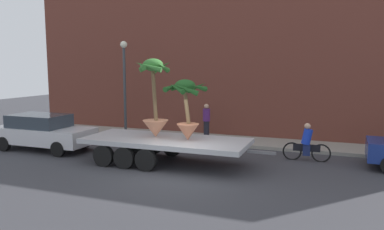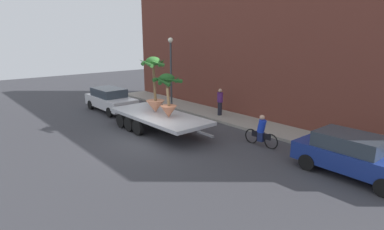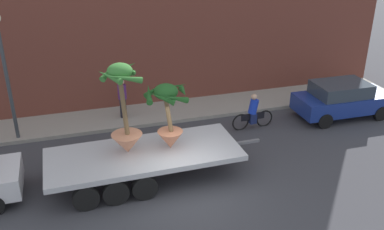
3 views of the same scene
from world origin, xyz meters
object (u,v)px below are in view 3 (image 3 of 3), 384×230
object	(u,v)px
flatbed_trailer	(137,158)
street_lamp	(4,62)
potted_palm_middle	(124,115)
pedestrian_near_gate	(122,98)
potted_palm_rear	(168,114)
cyclist	(253,113)
parked_car	(342,99)

from	to	relation	value
flatbed_trailer	street_lamp	bearing A→B (deg)	134.61
potted_palm_middle	street_lamp	xyz separation A→B (m)	(-3.69, 3.90, 0.89)
flatbed_trailer	pedestrian_near_gate	distance (m)	4.73
potted_palm_rear	cyclist	xyz separation A→B (m)	(4.15, 2.38, -1.54)
parked_car	street_lamp	size ratio (longest dim) A/B	0.87
street_lamp	flatbed_trailer	bearing A→B (deg)	-45.39
cyclist	pedestrian_near_gate	xyz separation A→B (m)	(-4.98, 2.31, 0.37)
potted_palm_rear	potted_palm_middle	bearing A→B (deg)	175.41
cyclist	pedestrian_near_gate	size ratio (longest dim) A/B	1.08
parked_car	potted_palm_rear	bearing A→B (deg)	-164.48
potted_palm_middle	parked_car	world-z (taller)	potted_palm_middle
flatbed_trailer	parked_car	xyz separation A→B (m)	(9.42, 2.33, 0.05)
flatbed_trailer	potted_palm_rear	world-z (taller)	potted_palm_rear
potted_palm_middle	pedestrian_near_gate	xyz separation A→B (m)	(0.54, 4.58, -1.29)
potted_palm_middle	parked_car	xyz separation A→B (m)	(9.70, 2.20, -1.51)
pedestrian_near_gate	street_lamp	size ratio (longest dim) A/B	0.35
parked_car	street_lamp	bearing A→B (deg)	172.76
pedestrian_near_gate	street_lamp	bearing A→B (deg)	-170.88
potted_palm_middle	street_lamp	bearing A→B (deg)	133.45
cyclist	street_lamp	size ratio (longest dim) A/B	0.38
potted_palm_middle	cyclist	world-z (taller)	potted_palm_middle
cyclist	street_lamp	distance (m)	9.71
parked_car	pedestrian_near_gate	size ratio (longest dim) A/B	2.46
potted_palm_middle	cyclist	xyz separation A→B (m)	(5.53, 2.27, -1.67)
potted_palm_rear	street_lamp	bearing A→B (deg)	141.68
potted_palm_rear	parked_car	world-z (taller)	potted_palm_rear
flatbed_trailer	parked_car	bearing A→B (deg)	13.91
flatbed_trailer	potted_palm_rear	bearing A→B (deg)	1.15
street_lamp	cyclist	bearing A→B (deg)	-10.02
parked_car	flatbed_trailer	bearing A→B (deg)	-166.09
potted_palm_rear	cyclist	size ratio (longest dim) A/B	1.23
pedestrian_near_gate	flatbed_trailer	bearing A→B (deg)	-93.15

